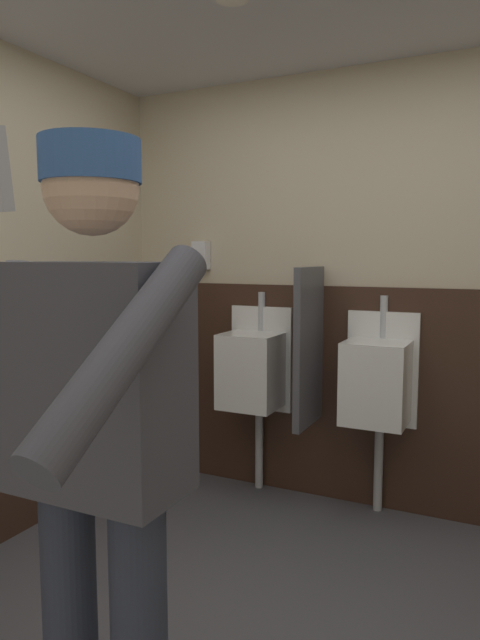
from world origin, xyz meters
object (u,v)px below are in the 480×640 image
Objects in this scene: person at (96,437)px; urinal_left at (253,369)px; soap_dispenser at (201,255)px; urinal_middle at (377,381)px.

urinal_left is at bearing 104.17° from person.
soap_dispenser is (-0.94, 2.16, 0.44)m from person.
person reaches higher than urinal_left.
soap_dispenser is (-1.18, 0.12, 0.69)m from urinal_middle.
urinal_left and urinal_middle have the same top height.
person is at bearing -66.39° from soap_dispenser.
soap_dispenser reaches higher than urinal_middle.
soap_dispenser is (-0.43, 0.12, 0.69)m from urinal_left.
soap_dispenser reaches higher than urinal_left.
soap_dispenser is at bearing 113.61° from person.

